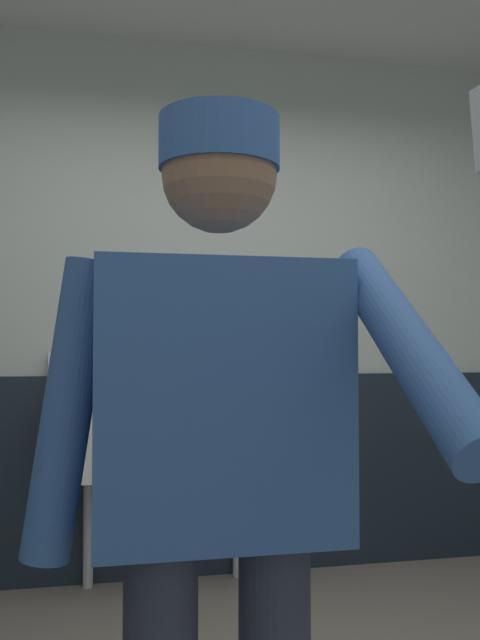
{
  "coord_description": "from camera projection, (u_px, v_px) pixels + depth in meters",
  "views": [
    {
      "loc": [
        -0.58,
        -1.69,
        1.17
      ],
      "look_at": [
        -0.17,
        0.18,
        1.25
      ],
      "focal_mm": 37.64,
      "sensor_mm": 36.0,
      "label": 1
    }
  ],
  "objects": [
    {
      "name": "person",
      "position": [
        220.0,
        457.0,
        1.28
      ],
      "size": [
        0.69,
        0.6,
        1.62
      ],
      "color": "#2D3342",
      "rests_on": "ground_plane"
    },
    {
      "name": "privacy_divider_panel",
      "position": [
        169.0,
        393.0,
        3.24
      ],
      "size": [
        0.04,
        0.4,
        0.9
      ],
      "primitive_type": "cube",
      "color": "#4C4C51"
    },
    {
      "name": "urinal_left",
      "position": [
        89.0,
        430.0,
        3.22
      ],
      "size": [
        0.4,
        0.34,
        1.24
      ],
      "color": "white",
      "rests_on": "ground_plane"
    },
    {
      "name": "wall_back",
      "position": [
        206.0,
        306.0,
        3.59
      ],
      "size": [
        4.6,
        0.12,
        2.79
      ],
      "primitive_type": "cube",
      "color": "silver",
      "rests_on": "ground_plane"
    },
    {
      "name": "urinal_middle",
      "position": [
        241.0,
        426.0,
        3.38
      ],
      "size": [
        0.4,
        0.34,
        1.24
      ],
      "color": "white",
      "rests_on": "ground_plane"
    },
    {
      "name": "wainscot_band_back",
      "position": [
        208.0,
        474.0,
        3.48
      ],
      "size": [
        4.0,
        0.03,
        1.03
      ],
      "primitive_type": "cube",
      "color": "#19232D",
      "rests_on": "ground_plane"
    }
  ]
}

